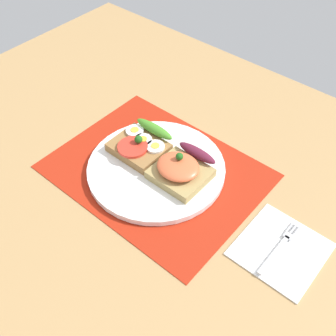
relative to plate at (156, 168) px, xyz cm
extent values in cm
cube|color=#AB8350|center=(0.00, 0.00, -2.50)|extent=(120.00, 90.00, 3.20)
cube|color=#A7220F|center=(0.00, 0.00, -0.75)|extent=(39.42, 30.44, 0.30)
cylinder|color=white|center=(0.00, 0.00, 0.00)|extent=(26.76, 26.76, 1.20)
cube|color=olive|center=(-5.33, 0.85, 1.54)|extent=(10.46, 8.59, 1.88)
cylinder|color=red|center=(-5.47, -0.67, 2.78)|extent=(5.96, 5.96, 0.60)
ellipsoid|color=#458925|center=(-5.33, 5.54, 3.38)|extent=(9.21, 2.20, 1.80)
sphere|color=#1E5919|center=(-5.26, 0.85, 3.88)|extent=(1.60, 1.60, 1.60)
cylinder|color=white|center=(-8.47, 3.08, 2.73)|extent=(3.67, 3.67, 0.50)
cylinder|color=yellow|center=(-8.47, 3.08, 3.06)|extent=(1.65, 1.65, 0.16)
cylinder|color=white|center=(-5.33, 2.12, 2.73)|extent=(3.67, 3.67, 0.50)
cylinder|color=yellow|center=(-5.33, 2.12, 3.06)|extent=(1.65, 1.65, 0.16)
cylinder|color=white|center=(-2.20, 2.30, 2.73)|extent=(3.67, 3.67, 0.50)
cylinder|color=yellow|center=(-2.20, 2.30, 3.06)|extent=(1.65, 1.65, 0.16)
cube|color=#A48C52|center=(5.33, 0.82, 1.47)|extent=(9.96, 9.16, 1.73)
ellipsoid|color=#E06138|center=(4.94, 0.61, 3.36)|extent=(8.17, 7.33, 2.06)
ellipsoid|color=#5A1A2E|center=(5.33, 5.80, 3.23)|extent=(8.47, 2.20, 1.80)
sphere|color=#1E5919|center=(4.53, 1.42, 5.09)|extent=(1.40, 1.40, 1.40)
cube|color=white|center=(27.61, -0.20, -0.60)|extent=(13.50, 13.77, 0.60)
cube|color=#B7B7BC|center=(27.35, -2.03, -0.14)|extent=(0.80, 9.12, 0.32)
cube|color=#B7B7BC|center=(27.35, 2.74, -0.14)|extent=(1.50, 1.20, 0.32)
cube|color=#B7B7BC|center=(26.70, 4.74, -0.14)|extent=(0.32, 2.80, 0.32)
cube|color=#B7B7BC|center=(27.35, 4.74, -0.14)|extent=(0.32, 2.80, 0.32)
cube|color=#B7B7BC|center=(28.00, 4.74, -0.14)|extent=(0.32, 2.80, 0.32)
camera|label=1|loc=(37.86, -40.95, 58.87)|focal=44.64mm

